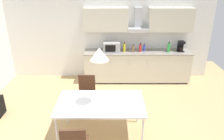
{
  "coord_description": "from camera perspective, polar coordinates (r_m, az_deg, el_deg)",
  "views": [
    {
      "loc": [
        0.34,
        -3.7,
        2.86
      ],
      "look_at": [
        0.36,
        0.73,
        1.0
      ],
      "focal_mm": 35.0,
      "sensor_mm": 36.0,
      "label": 1
    }
  ],
  "objects": [
    {
      "name": "backsplash_tile",
      "position": [
        6.59,
        6.23,
        7.9
      ],
      "size": [
        3.05,
        0.02,
        0.53
      ],
      "primitive_type": "cube",
      "color": "silver",
      "rests_on": "kitchen_counter"
    },
    {
      "name": "dining_table",
      "position": [
        4.11,
        -3.26,
        -8.95
      ],
      "size": [
        1.61,
        0.95,
        0.74
      ],
      "color": "white",
      "rests_on": "ground_plane"
    },
    {
      "name": "kitchen_counter",
      "position": [
        6.52,
        6.24,
        1.09
      ],
      "size": [
        3.07,
        0.66,
        0.92
      ],
      "color": "#333333",
      "rests_on": "ground_plane"
    },
    {
      "name": "bottle_brown",
      "position": [
        6.28,
        5.3,
        5.56
      ],
      "size": [
        0.07,
        0.07,
        0.22
      ],
      "color": "brown",
      "rests_on": "kitchen_counter"
    },
    {
      "name": "wall_back",
      "position": [
        6.57,
        -3.27,
        9.37
      ],
      "size": [
        6.56,
        0.1,
        2.67
      ],
      "primitive_type": "cube",
      "color": "white",
      "rests_on": "ground_plane"
    },
    {
      "name": "bottle_yellow",
      "position": [
        6.27,
        3.0,
        5.88
      ],
      "size": [
        0.07,
        0.07,
        0.29
      ],
      "color": "yellow",
      "rests_on": "kitchen_counter"
    },
    {
      "name": "coffee_maker",
      "position": [
        6.61,
        17.26,
        6.01
      ],
      "size": [
        0.18,
        0.19,
        0.3
      ],
      "color": "black",
      "rests_on": "kitchen_counter"
    },
    {
      "name": "ground_plane",
      "position": [
        4.69,
        -4.53,
        -15.0
      ],
      "size": [
        8.2,
        7.92,
        0.02
      ],
      "primitive_type": "cube",
      "color": "tan"
    },
    {
      "name": "microwave",
      "position": [
        6.29,
        -0.31,
        6.11
      ],
      "size": [
        0.48,
        0.35,
        0.28
      ],
      "color": "#ADADB2",
      "rests_on": "kitchen_counter"
    },
    {
      "name": "bottle_red",
      "position": [
        6.33,
        7.15,
        5.79
      ],
      "size": [
        0.08,
        0.08,
        0.26
      ],
      "color": "red",
      "rests_on": "kitchen_counter"
    },
    {
      "name": "bottle_green",
      "position": [
        6.45,
        14.34,
        5.71
      ],
      "size": [
        0.08,
        0.08,
        0.3
      ],
      "color": "green",
      "rests_on": "kitchen_counter"
    },
    {
      "name": "upper_wall_cabinets",
      "position": [
        6.3,
        6.62,
        12.87
      ],
      "size": [
        3.05,
        0.4,
        0.65
      ],
      "color": "beige"
    },
    {
      "name": "chair_far_left",
      "position": [
        4.97,
        -6.91,
        -5.34
      ],
      "size": [
        0.42,
        0.42,
        0.87
      ],
      "color": "#4C2D1E",
      "rests_on": "ground_plane"
    },
    {
      "name": "bottle_blue",
      "position": [
        6.39,
        8.14,
        5.74
      ],
      "size": [
        0.07,
        0.07,
        0.22
      ],
      "color": "blue",
      "rests_on": "kitchen_counter"
    },
    {
      "name": "pendant_lamp",
      "position": [
        3.69,
        -3.59,
        4.19
      ],
      "size": [
        0.32,
        0.32,
        0.22
      ],
      "primitive_type": "cone",
      "color": "silver"
    }
  ]
}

